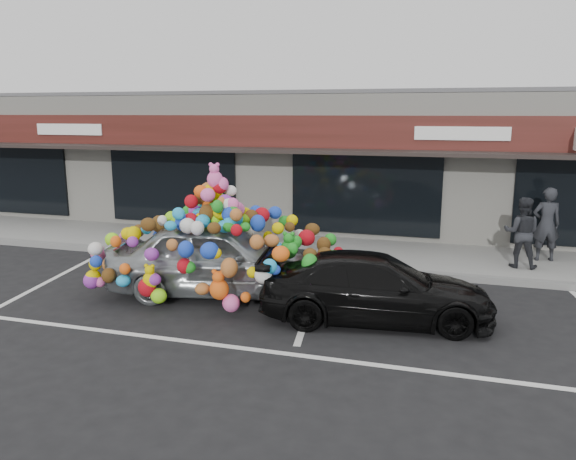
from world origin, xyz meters
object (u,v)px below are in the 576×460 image
(black_sedan, at_px, (376,288))
(pedestrian_a, at_px, (546,224))
(toy_car, at_px, (219,250))
(pedestrian_b, at_px, (522,232))

(black_sedan, distance_m, pedestrian_a, 5.92)
(pedestrian_a, bearing_deg, toy_car, 22.75)
(pedestrian_b, bearing_deg, toy_car, 35.83)
(black_sedan, height_order, pedestrian_b, pedestrian_b)
(toy_car, relative_size, pedestrian_a, 2.82)
(toy_car, xyz_separation_m, black_sedan, (3.29, -0.57, -0.34))
(toy_car, xyz_separation_m, pedestrian_a, (6.73, 4.23, 0.11))
(pedestrian_a, xyz_separation_m, pedestrian_b, (-0.63, -0.82, -0.07))
(toy_car, relative_size, black_sedan, 1.22)
(pedestrian_a, bearing_deg, pedestrian_b, 43.11)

